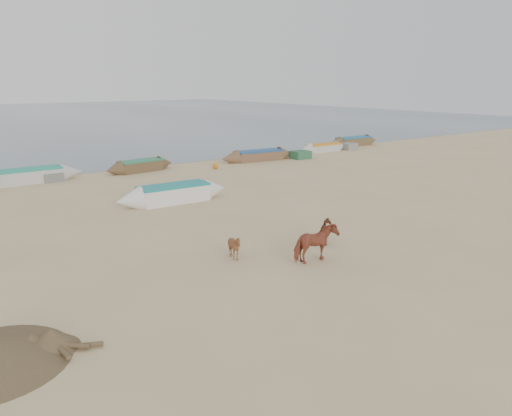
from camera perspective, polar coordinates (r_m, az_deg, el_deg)
The scene contains 7 objects.
ground at distance 18.71m, azimuth 7.30°, elevation -5.42°, with size 140.00×140.00×0.00m, color tan.
cow_adult at distance 17.84m, azimuth 6.82°, elevation -4.08°, with size 0.74×1.62×1.37m, color brown.
calf_front at distance 18.08m, azimuth -2.46°, elevation -4.44°, with size 0.76×0.86×0.95m, color brown.
calf_right at distance 20.03m, azimuth 8.20°, elevation -2.72°, with size 0.92×0.79×0.93m, color brown.
near_canoe at distance 26.80m, azimuth -9.38°, elevation 1.65°, with size 6.30×1.34×0.98m, color white, non-canonical shape.
waterline_canoes at distance 35.69m, azimuth -15.14°, elevation 4.38°, with size 55.72×4.53×0.94m.
beach_clutter at distance 36.25m, azimuth -8.60°, elevation 4.67°, with size 47.40×3.97×0.64m.
Camera 1 is at (-12.24, -12.67, 6.29)m, focal length 35.00 mm.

